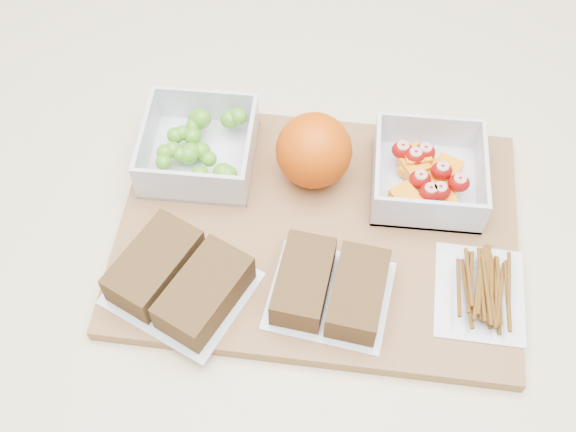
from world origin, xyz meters
name	(u,v)px	position (x,y,z in m)	size (l,w,h in m)	color
counter	(296,389)	(0.00, 0.00, 0.45)	(1.20, 0.90, 0.90)	beige
cutting_board	(318,231)	(0.02, 0.01, 0.91)	(0.42, 0.30, 0.02)	olive
grape_container	(200,147)	(-0.12, 0.09, 0.94)	(0.12, 0.12, 0.05)	silver
fruit_container	(427,175)	(0.13, 0.08, 0.94)	(0.12, 0.12, 0.05)	silver
orange	(314,151)	(0.01, 0.08, 0.96)	(0.08, 0.08, 0.08)	#CC4904
sandwich_bag_left	(179,280)	(-0.11, -0.08, 0.94)	(0.16, 0.16, 0.04)	silver
sandwich_bag_center	(331,288)	(0.04, -0.07, 0.93)	(0.13, 0.12, 0.04)	silver
pretzel_bag	(482,288)	(0.19, -0.05, 0.93)	(0.09, 0.11, 0.02)	silver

